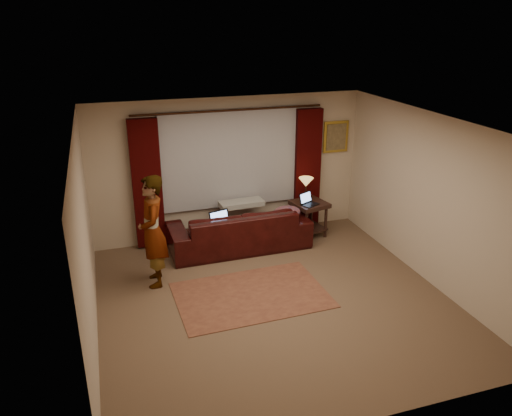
{
  "coord_description": "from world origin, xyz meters",
  "views": [
    {
      "loc": [
        -2.18,
        -5.97,
        3.94
      ],
      "look_at": [
        0.1,
        1.2,
        1.0
      ],
      "focal_mm": 35.0,
      "sensor_mm": 36.0,
      "label": 1
    }
  ],
  "objects_px": {
    "sofa": "(239,222)",
    "laptop_table": "(310,199)",
    "laptop_sofa": "(223,221)",
    "end_table": "(309,219)",
    "person": "(153,232)",
    "tiffany_lamp": "(306,189)"
  },
  "relations": [
    {
      "from": "sofa",
      "to": "laptop_table",
      "type": "relative_size",
      "value": 7.55
    },
    {
      "from": "laptop_sofa",
      "to": "end_table",
      "type": "xyz_separation_m",
      "value": [
        1.73,
        0.28,
        -0.3
      ]
    },
    {
      "from": "sofa",
      "to": "laptop_sofa",
      "type": "distance_m",
      "value": 0.4
    },
    {
      "from": "end_table",
      "to": "laptop_table",
      "type": "height_order",
      "value": "laptop_table"
    },
    {
      "from": "laptop_sofa",
      "to": "laptop_table",
      "type": "distance_m",
      "value": 1.69
    },
    {
      "from": "laptop_sofa",
      "to": "end_table",
      "type": "relative_size",
      "value": 0.6
    },
    {
      "from": "laptop_sofa",
      "to": "person",
      "type": "height_order",
      "value": "person"
    },
    {
      "from": "end_table",
      "to": "tiffany_lamp",
      "type": "height_order",
      "value": "tiffany_lamp"
    },
    {
      "from": "laptop_table",
      "to": "person",
      "type": "relative_size",
      "value": 0.19
    },
    {
      "from": "laptop_table",
      "to": "person",
      "type": "distance_m",
      "value": 3.04
    },
    {
      "from": "tiffany_lamp",
      "to": "laptop_table",
      "type": "xyz_separation_m",
      "value": [
        -0.02,
        -0.26,
        -0.11
      ]
    },
    {
      "from": "laptop_table",
      "to": "person",
      "type": "xyz_separation_m",
      "value": [
        -2.93,
        -0.81,
        0.1
      ]
    },
    {
      "from": "sofa",
      "to": "person",
      "type": "xyz_separation_m",
      "value": [
        -1.58,
        -0.83,
        0.38
      ]
    },
    {
      "from": "person",
      "to": "laptop_table",
      "type": "bearing_deg",
      "value": 108.37
    },
    {
      "from": "sofa",
      "to": "laptop_table",
      "type": "distance_m",
      "value": 1.38
    },
    {
      "from": "sofa",
      "to": "end_table",
      "type": "relative_size",
      "value": 3.69
    },
    {
      "from": "laptop_sofa",
      "to": "laptop_table",
      "type": "xyz_separation_m",
      "value": [
        1.68,
        0.15,
        0.15
      ]
    },
    {
      "from": "sofa",
      "to": "tiffany_lamp",
      "type": "relative_size",
      "value": 5.68
    },
    {
      "from": "end_table",
      "to": "tiffany_lamp",
      "type": "distance_m",
      "value": 0.57
    },
    {
      "from": "end_table",
      "to": "laptop_sofa",
      "type": "bearing_deg",
      "value": -170.76
    },
    {
      "from": "sofa",
      "to": "end_table",
      "type": "bearing_deg",
      "value": -176.4
    },
    {
      "from": "tiffany_lamp",
      "to": "laptop_table",
      "type": "relative_size",
      "value": 1.33
    }
  ]
}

